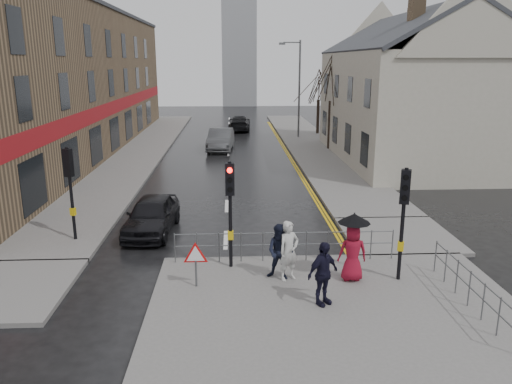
{
  "coord_description": "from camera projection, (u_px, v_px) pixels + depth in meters",
  "views": [
    {
      "loc": [
        0.28,
        -14.54,
        6.46
      ],
      "look_at": [
        1.12,
        2.83,
        1.88
      ],
      "focal_mm": 35.0,
      "sensor_mm": 36.0,
      "label": 1
    }
  ],
  "objects": [
    {
      "name": "tree_far",
      "position": [
        319.0,
        85.0,
        43.91
      ],
      "size": [
        2.4,
        2.4,
        5.64
      ],
      "color": "black",
      "rests_on": "right_pavement"
    },
    {
      "name": "car_parked",
      "position": [
        152.0,
        215.0,
        19.23
      ],
      "size": [
        2.0,
        4.27,
        1.41
      ],
      "primitive_type": "imported",
      "rotation": [
        0.0,
        0.0,
        -0.08
      ],
      "color": "black",
      "rests_on": "ground"
    },
    {
      "name": "right_pavement",
      "position": [
        309.0,
        143.0,
        40.12
      ],
      "size": [
        4.0,
        40.0,
        0.14
      ],
      "primitive_type": "cube",
      "color": "#605E5B",
      "rests_on": "ground"
    },
    {
      "name": "guard_railing_side",
      "position": [
        470.0,
        281.0,
        13.11
      ],
      "size": [
        0.04,
        4.54,
        1.0
      ],
      "color": "#595B5E",
      "rests_on": "near_pavement"
    },
    {
      "name": "pedestrian_with_umbrella",
      "position": [
        353.0,
        244.0,
        14.6
      ],
      "size": [
        0.96,
        0.96,
        2.06
      ],
      "color": "maroon",
      "rests_on": "near_pavement"
    },
    {
      "name": "building_right_cream",
      "position": [
        411.0,
        88.0,
        32.41
      ],
      "size": [
        9.0,
        16.4,
        10.1
      ],
      "color": "#B5AE9E",
      "rests_on": "ground"
    },
    {
      "name": "pavement_bridge_right",
      "position": [
        397.0,
        235.0,
        18.87
      ],
      "size": [
        4.0,
        4.2,
        0.14
      ],
      "primitive_type": "cube",
      "color": "#605E5B",
      "rests_on": "ground"
    },
    {
      "name": "car_far",
      "position": [
        239.0,
        123.0,
        47.59
      ],
      "size": [
        2.19,
        4.97,
        1.42
      ],
      "primitive_type": "imported",
      "rotation": [
        0.0,
        0.0,
        3.1
      ],
      "color": "black",
      "rests_on": "ground"
    },
    {
      "name": "warning_sign",
      "position": [
        196.0,
        257.0,
        14.21
      ],
      "size": [
        0.8,
        0.07,
        1.35
      ],
      "color": "#595B5E",
      "rests_on": "near_pavement"
    },
    {
      "name": "street_lamp",
      "position": [
        297.0,
        83.0,
        41.8
      ],
      "size": [
        1.83,
        0.25,
        8.0
      ],
      "color": "#595B5E",
      "rests_on": "right_pavement"
    },
    {
      "name": "traffic_signal_near_left",
      "position": [
        230.0,
        196.0,
        15.25
      ],
      "size": [
        0.28,
        0.27,
        3.4
      ],
      "color": "black",
      "rests_on": "near_pavement"
    },
    {
      "name": "traffic_signal_far_left",
      "position": [
        70.0,
        177.0,
        17.7
      ],
      "size": [
        0.34,
        0.33,
        3.4
      ],
      "color": "black",
      "rests_on": "left_pavement"
    },
    {
      "name": "car_mid",
      "position": [
        221.0,
        139.0,
        37.13
      ],
      "size": [
        2.06,
        4.94,
        1.59
      ],
      "primitive_type": "imported",
      "rotation": [
        0.0,
        0.0,
        -0.08
      ],
      "color": "#3D3E41",
      "rests_on": "ground"
    },
    {
      "name": "ground",
      "position": [
        225.0,
        273.0,
        15.68
      ],
      "size": [
        120.0,
        120.0,
        0.0
      ],
      "primitive_type": "plane",
      "color": "black",
      "rests_on": "ground"
    },
    {
      "name": "pedestrian_b",
      "position": [
        280.0,
        252.0,
        14.77
      ],
      "size": [
        0.99,
        0.88,
        1.69
      ],
      "primitive_type": "imported",
      "rotation": [
        0.0,
        0.0,
        -0.35
      ],
      "color": "black",
      "rests_on": "near_pavement"
    },
    {
      "name": "tree_near",
      "position": [
        331.0,
        80.0,
        35.97
      ],
      "size": [
        2.4,
        2.4,
        6.58
      ],
      "color": "black",
      "rests_on": "right_pavement"
    },
    {
      "name": "building_left_terrace",
      "position": [
        57.0,
        82.0,
        35.09
      ],
      "size": [
        8.0,
        42.0,
        10.0
      ],
      "primitive_type": "cube",
      "color": "brown",
      "rests_on": "ground"
    },
    {
      "name": "church_tower",
      "position": [
        239.0,
        43.0,
        73.34
      ],
      "size": [
        5.0,
        5.0,
        18.0
      ],
      "primitive_type": "cube",
      "color": "gray",
      "rests_on": "ground"
    },
    {
      "name": "traffic_signal_near_right",
      "position": [
        404.0,
        205.0,
        14.33
      ],
      "size": [
        0.34,
        0.33,
        3.4
      ],
      "color": "black",
      "rests_on": "near_pavement"
    },
    {
      "name": "left_pavement",
      "position": [
        142.0,
        148.0,
        37.57
      ],
      "size": [
        4.0,
        44.0,
        0.14
      ],
      "primitive_type": "cube",
      "color": "#605E5B",
      "rests_on": "ground"
    },
    {
      "name": "pedestrian_d",
      "position": [
        323.0,
        274.0,
        13.18
      ],
      "size": [
        1.09,
        0.93,
        1.76
      ],
      "primitive_type": "imported",
      "rotation": [
        0.0,
        0.0,
        0.6
      ],
      "color": "black",
      "rests_on": "near_pavement"
    },
    {
      "name": "near_pavement",
      "position": [
        343.0,
        326.0,
        12.42
      ],
      "size": [
        10.0,
        9.0,
        0.14
      ],
      "primitive_type": "cube",
      "color": "#605E5B",
      "rests_on": "ground"
    },
    {
      "name": "guard_railing_front",
      "position": [
        285.0,
        240.0,
        16.13
      ],
      "size": [
        7.14,
        0.04,
        1.0
      ],
      "color": "#595B5E",
      "rests_on": "near_pavement"
    },
    {
      "name": "pedestrian_a",
      "position": [
        289.0,
        251.0,
        14.7
      ],
      "size": [
        0.78,
        0.69,
        1.8
      ],
      "primitive_type": "imported",
      "rotation": [
        0.0,
        0.0,
        0.5
      ],
      "color": "beige",
      "rests_on": "near_pavement"
    }
  ]
}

